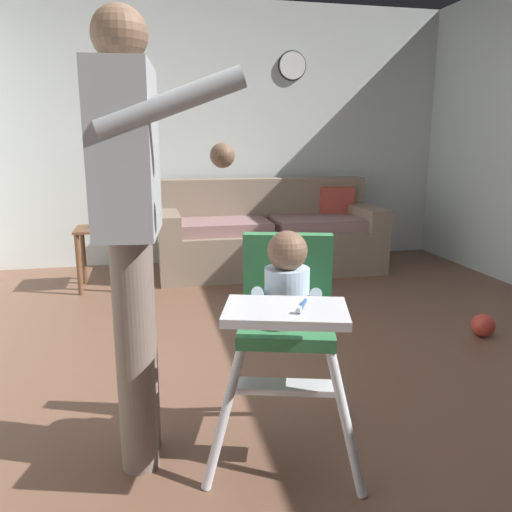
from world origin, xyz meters
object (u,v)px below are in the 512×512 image
at_px(high_chair, 287,304).
at_px(sippy_cup, 100,222).
at_px(toy_ball, 483,325).
at_px(side_table, 101,244).
at_px(adult_standing, 132,221).
at_px(wall_clock, 292,66).
at_px(couch, 269,236).

distance_m(high_chair, sippy_cup, 2.71).
distance_m(toy_ball, side_table, 2.98).
distance_m(adult_standing, wall_clock, 3.79).
relative_size(couch, toy_ball, 14.41).
xyz_separation_m(couch, adult_standing, (-1.20, -2.84, 0.61)).
distance_m(high_chair, wall_clock, 3.76).
relative_size(sippy_cup, wall_clock, 0.35).
relative_size(high_chair, sippy_cup, 9.11).
bearing_deg(toy_ball, adult_standing, -158.55).
relative_size(high_chair, adult_standing, 0.55).
relative_size(toy_ball, sippy_cup, 1.46).
height_order(couch, wall_clock, wall_clock).
bearing_deg(high_chair, adult_standing, -79.87).
xyz_separation_m(toy_ball, wall_clock, (-0.58, 2.48, 1.88)).
height_order(adult_standing, toy_ball, adult_standing).
relative_size(toy_ball, side_table, 0.28).
height_order(adult_standing, wall_clock, wall_clock).
bearing_deg(toy_ball, wall_clock, 103.14).
distance_m(toy_ball, sippy_cup, 3.00).
xyz_separation_m(couch, high_chair, (-0.63, -2.90, 0.28)).
bearing_deg(adult_standing, high_chair, -0.35).
xyz_separation_m(sippy_cup, wall_clock, (1.87, 0.82, 1.38)).
distance_m(sippy_cup, wall_clock, 2.47).
bearing_deg(wall_clock, couch, -126.16).
height_order(high_chair, wall_clock, wall_clock).
bearing_deg(couch, wall_clock, 143.84).
relative_size(couch, high_chair, 2.32).
distance_m(adult_standing, toy_ball, 2.44).
xyz_separation_m(toy_ball, sippy_cup, (-2.45, 1.66, 0.50)).
bearing_deg(side_table, sippy_cup, 0.00).
xyz_separation_m(side_table, wall_clock, (1.87, 0.82, 1.57)).
bearing_deg(high_chair, side_table, -144.37).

